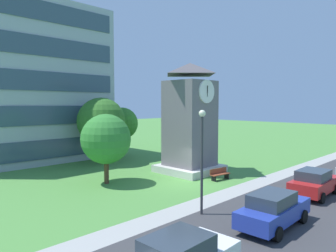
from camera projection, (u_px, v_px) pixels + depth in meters
ground_plane at (183, 183)px, 23.30m from camera, size 160.00×160.00×0.00m
street_asphalt at (294, 210)px, 17.43m from camera, size 120.00×7.20×0.01m
kerb_strip at (228, 194)px, 20.53m from camera, size 120.00×1.60×0.01m
office_building at (25, 84)px, 33.31m from camera, size 15.21×11.25×16.00m
clock_tower at (190, 124)px, 26.89m from camera, size 4.69×4.69×9.34m
park_bench at (220, 174)px, 24.28m from camera, size 1.85×0.72×0.88m
street_lamp at (202, 150)px, 16.49m from camera, size 0.36×0.36×5.56m
tree_near_tower at (122, 123)px, 35.71m from camera, size 3.62×3.62×5.48m
tree_by_building at (101, 122)px, 30.62m from camera, size 4.69×4.69×6.50m
tree_streetside at (106, 139)px, 22.98m from camera, size 3.68×3.68×5.15m
parked_car_blue at (273, 209)px, 14.93m from camera, size 4.70×2.01×1.69m
parked_car_red at (314, 183)px, 20.02m from camera, size 4.32×2.10×1.69m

